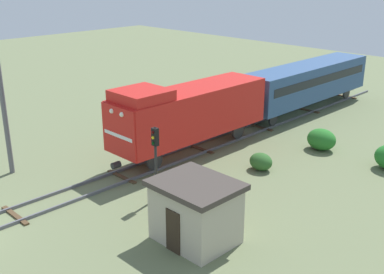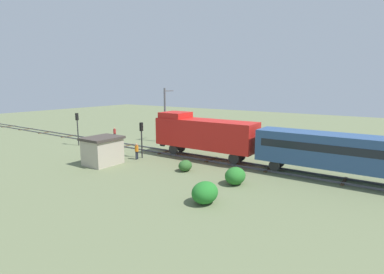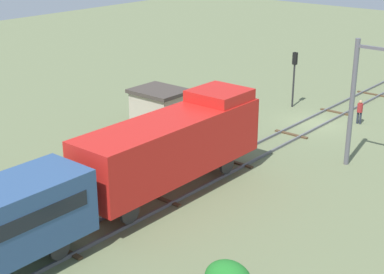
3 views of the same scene
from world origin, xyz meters
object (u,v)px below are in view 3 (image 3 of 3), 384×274
Objects in this scene: catenary_mast at (353,100)px; worker_near_track at (360,110)px; worker_by_signal at (184,130)px; relay_hut at (160,109)px; traffic_signal_near at (294,69)px; locomotive at (174,143)px; traffic_signal_mid at (194,107)px.

worker_near_track is at bearing -69.74° from catenary_mast.
relay_hut reaches higher than worker_by_signal.
relay_hut is (3.30, -1.35, 0.40)m from worker_by_signal.
relay_hut is at bearing 10.53° from catenary_mast.
traffic_signal_near is 11.06m from relay_hut.
worker_near_track is 13.77m from relay_hut.
worker_by_signal is at bearing 85.00° from traffic_signal_near.
locomotive is 10.65m from catenary_mast.
locomotive is 17.33m from traffic_signal_near.
traffic_signal_near is at bearing -43.10° from catenary_mast.
worker_by_signal is at bearing 157.75° from relay_hut.
relay_hut is (7.50, -6.96, -1.38)m from locomotive.
traffic_signal_mid is 0.52× the size of catenary_mast.
catenary_mast is at bearing 136.90° from traffic_signal_near.
locomotive is 1.59× the size of catenary_mast.
locomotive reaches higher than worker_near_track.
worker_near_track is (-5.60, 0.51, -1.91)m from traffic_signal_near.
traffic_signal_mid is at bearing 14.93° from worker_by_signal.
worker_near_track is 0.23× the size of catenary_mast.
catenary_mast is (-8.47, -3.67, 1.22)m from traffic_signal_mid.
locomotive is 16.79m from worker_near_track.
catenary_mast reaches higher than worker_by_signal.
worker_by_signal is 3.59m from relay_hut.
catenary_mast reaches higher than worker_near_track.
traffic_signal_mid is (0.20, 11.40, -0.23)m from traffic_signal_near.
catenary_mast is 13.02m from relay_hut.
worker_near_track is at bearing 72.26° from worker_by_signal.
traffic_signal_near is 2.46× the size of worker_by_signal.
relay_hut is at bearing -17.96° from traffic_signal_mid.
worker_near_track is 8.23m from catenary_mast.
locomotive is 2.78× the size of traffic_signal_near.
locomotive is 10.32m from relay_hut.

